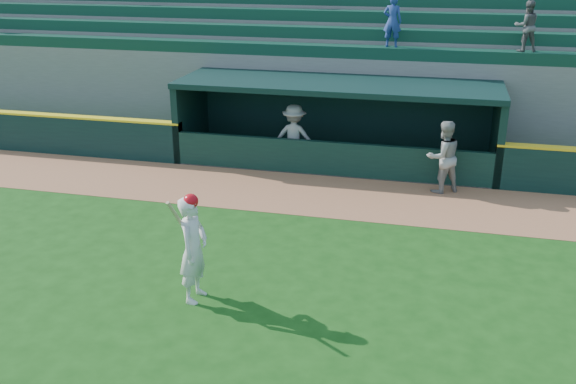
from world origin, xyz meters
name	(u,v)px	position (x,y,z in m)	size (l,w,h in m)	color
ground	(269,283)	(0.00, 0.00, 0.00)	(120.00, 120.00, 0.00)	#144210
warning_track	(317,195)	(0.00, 4.90, 0.01)	(40.00, 3.00, 0.01)	#99603D
dugout_player_front	(443,157)	(3.15, 5.93, 0.97)	(0.94, 0.73, 1.94)	gray
dugout_player_inside	(294,137)	(-1.11, 6.93, 0.95)	(1.23, 0.71, 1.90)	gray
dugout	(338,116)	(0.00, 8.00, 1.36)	(9.40, 2.80, 2.46)	#63635E
stands	(359,58)	(-0.03, 12.57, 2.39)	(34.50, 6.27, 7.12)	slate
batter_at_plate	(193,248)	(-1.16, -0.89, 1.04)	(0.54, 0.86, 2.10)	silver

